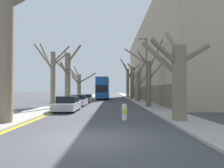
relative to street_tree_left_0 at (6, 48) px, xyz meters
name	(u,v)px	position (x,y,z in m)	size (l,w,h in m)	color
ground_plane	(89,139)	(5.17, -3.41, -4.31)	(300.00, 300.00, 0.00)	#424247
sidewalk_left	(90,96)	(-0.28, 46.59, -4.25)	(2.41, 120.00, 0.12)	#A39E93
sidewalk_right	(127,96)	(10.62, 46.59, -4.25)	(2.41, 120.00, 0.12)	#A39E93
building_facade_right	(165,63)	(16.82, 28.75, 3.08)	(10.08, 45.80, 14.82)	tan
kerb_line_stripe	(95,96)	(1.11, 46.59, -4.31)	(0.24, 120.00, 0.01)	yellow
street_tree_left_0	(6,48)	(0.00, 0.00, 0.00)	(4.99, 1.70, 9.73)	#7A6B56
street_tree_left_1	(52,75)	(0.17, 8.43, -0.93)	(3.33, 2.60, 6.80)	#7A6B56
street_tree_left_2	(67,76)	(0.08, 15.43, -0.46)	(4.10, 4.68, 8.01)	#7A6B56
street_tree_left_3	(78,84)	(0.04, 24.64, -1.34)	(5.40, 5.05, 6.71)	#7A6B56
street_tree_right_0	(177,77)	(10.06, 0.81, -1.56)	(3.90, 3.51, 6.22)	#7A6B56
street_tree_right_1	(148,78)	(10.18, 10.93, -1.07)	(4.46, 3.86, 7.20)	#7A6B56
street_tree_right_2	(138,83)	(10.25, 20.80, -1.32)	(3.23, 3.51, 6.92)	#7A6B56
street_tree_right_3	(132,82)	(10.35, 30.44, -0.64)	(3.20, 1.20, 7.88)	#7A6B56
street_tree_right_4	(127,80)	(10.13, 40.47, 0.14)	(4.01, 2.91, 9.93)	#7A6B56
double_decker_bus	(103,87)	(4.19, 30.72, -1.83)	(2.46, 11.20, 4.39)	#19519E
parked_car_0	(67,104)	(2.03, 6.77, -3.67)	(1.90, 4.04, 1.37)	#9EA3AD
parked_car_1	(78,101)	(2.03, 12.85, -3.68)	(1.76, 4.27, 1.34)	#9EA3AD
parked_car_2	(85,99)	(2.03, 19.24, -3.70)	(1.89, 4.43, 1.27)	#4C5156
lamp_post	(145,68)	(9.67, 10.00, -0.06)	(1.40, 0.20, 7.59)	#4C4F54
traffic_bollard	(124,112)	(6.87, 1.60, -3.80)	(0.33, 0.34, 1.02)	white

